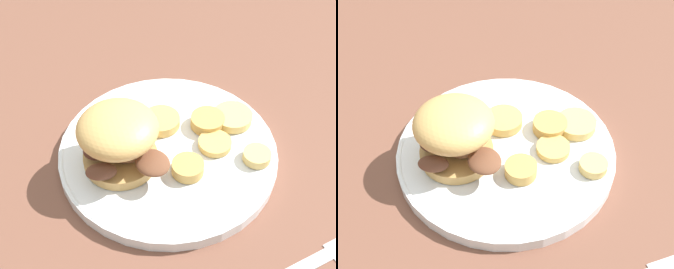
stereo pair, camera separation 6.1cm
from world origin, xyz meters
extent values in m
plane|color=brown|center=(0.00, 0.00, 0.00)|extent=(4.00, 4.00, 0.00)
cylinder|color=white|center=(0.00, 0.00, 0.01)|extent=(0.29, 0.29, 0.02)
torus|color=white|center=(0.00, 0.00, 0.02)|extent=(0.29, 0.29, 0.01)
cylinder|color=tan|center=(-0.06, -0.02, 0.03)|extent=(0.10, 0.10, 0.01)
ellipsoid|color=brown|center=(-0.02, -0.05, 0.05)|extent=(0.06, 0.06, 0.01)
ellipsoid|color=#4C281E|center=(-0.09, -0.03, 0.05)|extent=(0.03, 0.03, 0.02)
ellipsoid|color=brown|center=(-0.05, -0.03, 0.04)|extent=(0.05, 0.05, 0.02)
ellipsoid|color=#563323|center=(-0.08, -0.06, 0.05)|extent=(0.04, 0.02, 0.02)
ellipsoid|color=#4C281E|center=(-0.07, -0.02, 0.04)|extent=(0.05, 0.04, 0.02)
ellipsoid|color=tan|center=(-0.06, -0.02, 0.08)|extent=(0.10, 0.10, 0.05)
cylinder|color=tan|center=(-0.01, 0.04, 0.03)|extent=(0.05, 0.05, 0.01)
cylinder|color=#DBB766|center=(0.09, 0.05, 0.03)|extent=(0.06, 0.06, 0.01)
cylinder|color=tan|center=(0.02, -0.04, 0.03)|extent=(0.04, 0.04, 0.02)
cylinder|color=tan|center=(0.06, 0.04, 0.03)|extent=(0.05, 0.05, 0.02)
cylinder|color=#DBB766|center=(0.11, -0.03, 0.03)|extent=(0.04, 0.04, 0.01)
cylinder|color=tan|center=(0.06, 0.00, 0.02)|extent=(0.04, 0.04, 0.01)
cube|color=silver|center=(0.20, -0.15, 0.00)|extent=(0.06, 0.04, 0.00)
camera|label=1|loc=(-0.02, -0.42, 0.48)|focal=50.00mm
camera|label=2|loc=(0.04, -0.42, 0.48)|focal=50.00mm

